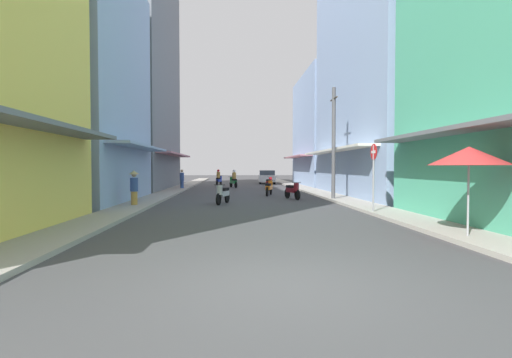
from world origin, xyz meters
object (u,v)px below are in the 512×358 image
Objects in this scene: motorbike_blue at (219,178)px; pedestrian_far at (182,180)px; motorbike_green at (233,180)px; motorbike_silver at (223,194)px; pedestrian_crossing at (134,187)px; utility_pole at (334,143)px; motorbike_maroon at (293,190)px; parked_car at (267,177)px; vendor_umbrella at (469,156)px; motorbike_orange at (269,187)px; motorbike_red at (269,182)px; street_sign_no_entry at (374,169)px.

motorbike_blue is 6.88m from pedestrian_far.
motorbike_green is 1.08× the size of pedestrian_far.
motorbike_silver is 4.09m from pedestrian_crossing.
motorbike_green is 14.23m from utility_pole.
motorbike_maroon is 0.29× the size of utility_pole.
motorbike_silver is 12.60m from pedestrian_far.
utility_pole reaches higher than motorbike_blue.
parked_car is 1.84× the size of vendor_umbrella.
motorbike_green is 0.41× the size of parked_car.
motorbike_orange is at bearing -74.44° from motorbike_blue.
pedestrian_crossing is (-7.69, -3.71, 0.42)m from motorbike_maroon.
motorbike_blue is at bearing 109.90° from motorbike_green.
pedestrian_far reaches higher than motorbike_orange.
motorbike_red is (4.44, -4.95, -0.20)m from motorbike_blue.
motorbike_green is 16.37m from pedestrian_crossing.
motorbike_blue is (-0.83, 18.40, 0.20)m from motorbike_silver.
motorbike_blue is 1.01× the size of motorbike_orange.
pedestrian_far is (-3.55, 12.08, 0.30)m from motorbike_silver.
pedestrian_far is at bearing -126.98° from parked_car.
pedestrian_crossing is at bearing -162.25° from motorbike_silver.
motorbike_blue is at bearing 92.60° from motorbike_silver.
pedestrian_crossing is 0.27× the size of utility_pole.
utility_pole reaches higher than parked_car.
pedestrian_far is at bearing 119.39° from street_sign_no_entry.
street_sign_no_entry is at bearing -18.23° from pedestrian_crossing.
street_sign_no_entry reaches higher than pedestrian_far.
motorbike_green is 0.99× the size of motorbike_maroon.
pedestrian_crossing is (-3.88, -1.24, 0.42)m from motorbike_silver.
motorbike_red is at bearing -48.14° from motorbike_blue.
motorbike_green is 0.65× the size of street_sign_no_entry.
motorbike_silver is 7.34m from street_sign_no_entry.
parked_car reaches higher than motorbike_red.
motorbike_orange is 17.10m from parked_car.
pedestrian_far is at bearing 106.36° from motorbike_silver.
parked_car is at bearing 94.43° from utility_pole.
street_sign_no_entry is (5.17, -18.93, 1.01)m from motorbike_green.
vendor_umbrella reaches higher than motorbike_green.
motorbike_red is (3.03, -1.06, -0.20)m from motorbike_green.
utility_pole is 2.27× the size of street_sign_no_entry.
pedestrian_crossing reaches higher than motorbike_silver.
vendor_umbrella is (9.68, -21.55, 1.25)m from pedestrian_far.
pedestrian_crossing is (-4.45, -15.76, 0.22)m from motorbike_green.
motorbike_maroon is (3.81, 2.47, 0.00)m from motorbike_silver.
motorbike_red is 0.65× the size of street_sign_no_entry.
vendor_umbrella reaches higher than motorbike_maroon.
motorbike_red is 18.03m from street_sign_no_entry.
motorbike_orange is at bearing -95.70° from motorbike_red.
parked_car is 1.58× the size of street_sign_no_entry.
motorbike_blue is at bearing 106.25° from motorbike_maroon.
pedestrian_far is at bearing -169.18° from motorbike_red.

